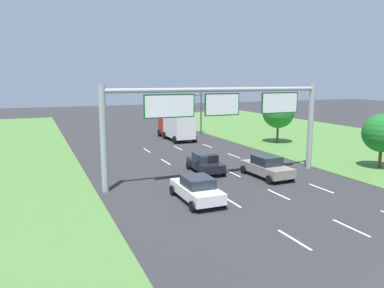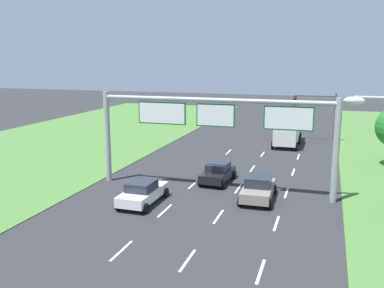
{
  "view_description": "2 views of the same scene",
  "coord_description": "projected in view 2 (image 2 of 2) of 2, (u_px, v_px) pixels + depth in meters",
  "views": [
    {
      "loc": [
        -12.54,
        -7.14,
        7.33
      ],
      "look_at": [
        -1.9,
        17.67,
        2.66
      ],
      "focal_mm": 35.0,
      "sensor_mm": 36.0,
      "label": 1
    },
    {
      "loc": [
        7.7,
        -11.96,
        9.52
      ],
      "look_at": [
        -1.44,
        16.72,
        3.42
      ],
      "focal_mm": 40.0,
      "sensor_mm": 36.0,
      "label": 2
    }
  ],
  "objects": [
    {
      "name": "lane_dashes_inner_right",
      "position": [
        188.0,
        260.0,
        20.43
      ],
      "size": [
        0.14,
        50.4,
        0.01
      ],
      "color": "white",
      "rests_on": "ground_plane"
    },
    {
      "name": "box_truck",
      "position": [
        288.0,
        130.0,
        47.08
      ],
      "size": [
        2.74,
        7.25,
        3.17
      ],
      "rotation": [
        0.0,
        0.0,
        -0.01
      ],
      "color": "#B21E19",
      "rests_on": "ground_plane"
    },
    {
      "name": "lane_dashes_slip",
      "position": [
        261.0,
        271.0,
        19.39
      ],
      "size": [
        0.14,
        50.4,
        0.01
      ],
      "color": "white",
      "rests_on": "ground_plane"
    },
    {
      "name": "sign_gantry",
      "position": [
        214.0,
        123.0,
        30.21
      ],
      "size": [
        17.24,
        0.44,
        7.0
      ],
      "color": "#9EA0A5",
      "rests_on": "ground_plane"
    },
    {
      "name": "lane_dashes_inner_left",
      "position": [
        121.0,
        250.0,
        21.47
      ],
      "size": [
        0.14,
        50.4,
        0.01
      ],
      "color": "white",
      "rests_on": "ground_plane"
    },
    {
      "name": "car_near_red",
      "position": [
        143.0,
        192.0,
        28.28
      ],
      "size": [
        2.19,
        4.48,
        1.55
      ],
      "rotation": [
        0.0,
        0.0,
        -0.01
      ],
      "color": "white",
      "rests_on": "ground_plane"
    },
    {
      "name": "car_lead_silver",
      "position": [
        218.0,
        173.0,
        33.12
      ],
      "size": [
        2.27,
        4.13,
        1.51
      ],
      "rotation": [
        0.0,
        0.0,
        -0.06
      ],
      "color": "black",
      "rests_on": "ground_plane"
    },
    {
      "name": "car_mid_lane",
      "position": [
        258.0,
        188.0,
        29.05
      ],
      "size": [
        2.3,
        4.49,
        1.65
      ],
      "rotation": [
        0.0,
        0.0,
        0.03
      ],
      "color": "gray",
      "rests_on": "ground_plane"
    },
    {
      "name": "traffic_light_mast",
      "position": [
        318.0,
        108.0,
        48.9
      ],
      "size": [
        4.76,
        0.49,
        5.6
      ],
      "color": "#47494F",
      "rests_on": "ground_plane"
    }
  ]
}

